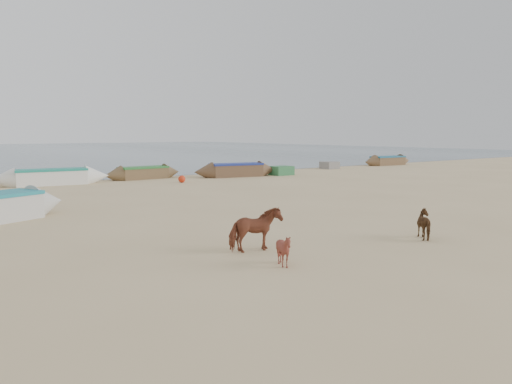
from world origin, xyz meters
The scene contains 6 objects.
ground centered at (0.00, 0.00, 0.00)m, with size 140.00×140.00×0.00m, color tan.
cow_adult centered at (-2.70, 0.39, 0.57)m, with size 0.61×1.34×1.13m, color brown.
calf_front centered at (-3.04, -1.17, 0.38)m, with size 0.62×0.70×0.77m, color maroon.
calf_right centered at (2.20, -1.29, 0.42)m, with size 0.83×0.71×0.84m, color #4F3019.
waterline_canoes centered at (-2.07, 20.09, 0.43)m, with size 59.07×4.39×0.94m.
beach_clutter centered at (2.66, 19.44, 0.30)m, with size 42.34×5.74×0.64m.
Camera 1 is at (-10.11, -9.65, 3.01)m, focal length 35.00 mm.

